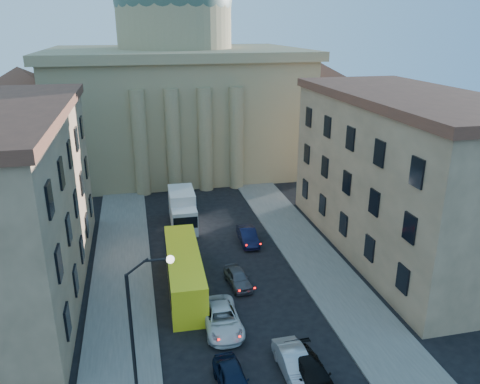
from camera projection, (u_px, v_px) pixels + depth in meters
The scene contains 13 objects.
sidewalk_left at pixel (122, 303), 35.82m from camera, with size 5.00×60.00×0.15m, color #5C5954.
sidewalk_right at pixel (329, 278), 39.37m from camera, with size 5.00×60.00×0.15m, color #5C5954.
church at pixel (177, 85), 67.99m from camera, with size 68.02×28.76×36.60m.
building_right at pixel (404, 174), 42.33m from camera, with size 11.60×26.60×14.70m.
street_lamp at pixel (140, 318), 25.20m from camera, with size 2.62×0.44×8.83m.
car_left_near at pixel (233, 379), 27.20m from camera, with size 1.69×4.21×1.43m, color black.
car_right_near at pixel (295, 364), 28.40m from camera, with size 1.59×4.55×1.50m, color #989A9F.
car_left_mid at pixel (222, 319), 32.75m from camera, with size 2.51×5.45×1.51m, color silver.
car_right_mid at pixel (312, 374), 27.59m from camera, with size 2.01×4.94×1.43m, color black.
car_right_far at pixel (238, 278), 38.20m from camera, with size 1.60×3.97×1.35m, color #4E4E53.
car_right_distant at pixel (248, 236), 45.60m from camera, with size 1.54×4.42×1.46m, color black.
city_bus at pixel (184, 270), 37.33m from camera, with size 2.96×11.34×3.17m.
box_truck at pixel (183, 210), 49.39m from camera, with size 2.73×6.62×3.60m.
Camera 1 is at (-6.48, -14.09, 20.18)m, focal length 35.00 mm.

